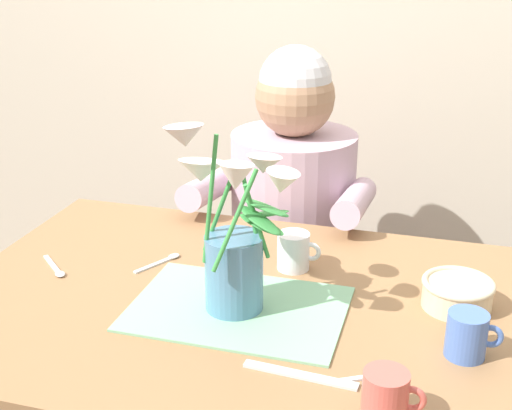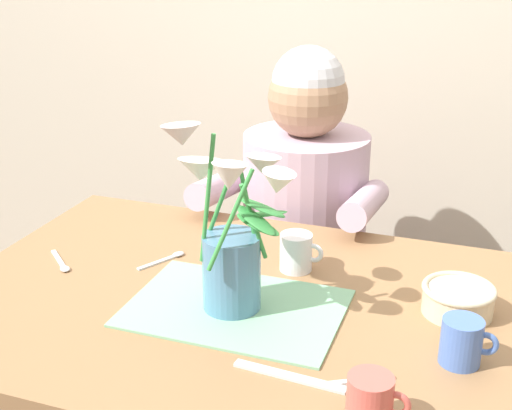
# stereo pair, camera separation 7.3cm
# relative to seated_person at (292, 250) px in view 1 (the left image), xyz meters

# --- Properties ---
(dining_table) EXTENTS (1.20, 0.80, 0.74)m
(dining_table) POSITION_rel_seated_person_xyz_m (0.07, -0.62, 0.08)
(dining_table) COLOR olive
(dining_table) RESTS_ON ground_plane
(seated_person) EXTENTS (0.45, 0.47, 1.14)m
(seated_person) POSITION_rel_seated_person_xyz_m (0.00, 0.00, 0.00)
(seated_person) COLOR #4C4C56
(seated_person) RESTS_ON ground_plane
(striped_placemat) EXTENTS (0.40, 0.28, 0.00)m
(striped_placemat) POSITION_rel_seated_person_xyz_m (0.05, -0.65, 0.18)
(striped_placemat) COLOR #7AB289
(striped_placemat) RESTS_ON dining_table
(flower_vase) EXTENTS (0.25, 0.25, 0.37)m
(flower_vase) POSITION_rel_seated_person_xyz_m (0.04, -0.66, 0.33)
(flower_vase) COLOR teal
(flower_vase) RESTS_ON dining_table
(ceramic_bowl) EXTENTS (0.14, 0.14, 0.06)m
(ceramic_bowl) POSITION_rel_seated_person_xyz_m (0.44, -0.53, 0.21)
(ceramic_bowl) COLOR beige
(ceramic_bowl) RESTS_ON dining_table
(dinner_knife) EXTENTS (0.19, 0.03, 0.00)m
(dinner_knife) POSITION_rel_seated_person_xyz_m (0.21, -0.83, 0.18)
(dinner_knife) COLOR silver
(dinner_knife) RESTS_ON dining_table
(ceramic_mug) EXTENTS (0.09, 0.07, 0.08)m
(ceramic_mug) POSITION_rel_seated_person_xyz_m (0.11, -0.46, 0.22)
(ceramic_mug) COLOR silver
(ceramic_mug) RESTS_ON dining_table
(tea_cup) EXTENTS (0.09, 0.07, 0.08)m
(tea_cup) POSITION_rel_seated_person_xyz_m (0.46, -0.69, 0.22)
(tea_cup) COLOR #476BB7
(tea_cup) RESTS_ON dining_table
(coffee_cup) EXTENTS (0.09, 0.07, 0.08)m
(coffee_cup) POSITION_rel_seated_person_xyz_m (0.35, -0.90, 0.22)
(coffee_cup) COLOR #CC564C
(coffee_cup) RESTS_ON dining_table
(spoon_0) EXTENTS (0.11, 0.07, 0.01)m
(spoon_0) POSITION_rel_seated_person_xyz_m (0.33, -0.79, 0.18)
(spoon_0) COLOR silver
(spoon_0) RESTS_ON dining_table
(spoon_1) EXTENTS (0.10, 0.09, 0.01)m
(spoon_1) POSITION_rel_seated_person_xyz_m (-0.36, -0.61, 0.18)
(spoon_1) COLOR silver
(spoon_1) RESTS_ON dining_table
(spoon_2) EXTENTS (0.07, 0.11, 0.01)m
(spoon_2) POSITION_rel_seated_person_xyz_m (-0.16, -0.50, 0.18)
(spoon_2) COLOR silver
(spoon_2) RESTS_ON dining_table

